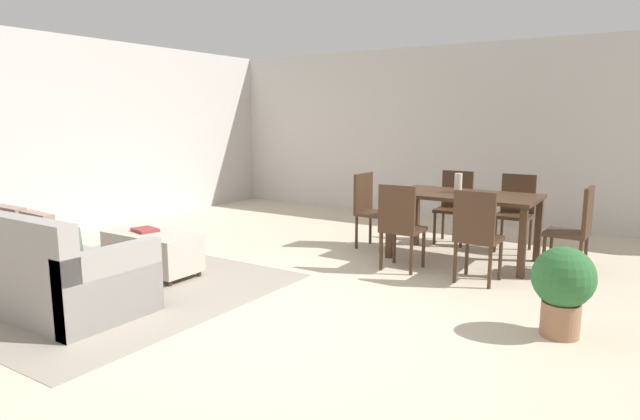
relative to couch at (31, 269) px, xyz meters
name	(u,v)px	position (x,y,z in m)	size (l,w,h in m)	color
ground_plane	(282,318)	(2.07, 0.87, -0.30)	(10.80, 10.80, 0.00)	beige
wall_back	(477,134)	(2.07, 5.87, 1.05)	(9.00, 0.12, 2.70)	beige
wall_left	(24,137)	(-2.43, 1.37, 1.05)	(0.12, 11.00, 2.70)	beige
area_rug	(101,286)	(0.09, 0.60, -0.29)	(3.00, 2.80, 0.01)	gray
couch	(31,269)	(0.00, 0.00, 0.00)	(2.21, 0.89, 0.86)	gray
ottoman_table	(152,251)	(0.19, 1.15, -0.05)	(1.02, 0.49, 0.44)	#B7AD9E
dining_table	(464,202)	(2.68, 3.46, 0.37)	(1.58, 0.88, 0.76)	#422B1C
dining_chair_near_left	(400,222)	(2.27, 2.65, 0.22)	(0.41, 0.41, 0.92)	#422B1C
dining_chair_near_right	(477,231)	(3.08, 2.64, 0.22)	(0.41, 0.41, 0.92)	#422B1C
dining_chair_far_left	(455,202)	(2.30, 4.27, 0.22)	(0.42, 0.42, 0.92)	#422B1C
dining_chair_far_right	(516,208)	(3.06, 4.27, 0.22)	(0.41, 0.41, 0.92)	#422B1C
dining_chair_head_east	(576,226)	(3.84, 3.47, 0.22)	(0.41, 0.41, 0.92)	#422B1C
dining_chair_head_west	(370,206)	(1.51, 3.43, 0.22)	(0.42, 0.42, 0.92)	#422B1C
vase_centerpiece	(458,183)	(2.59, 3.51, 0.57)	(0.09, 0.09, 0.22)	silver
book_on_ottoman	(145,230)	(0.08, 1.16, 0.16)	(0.26, 0.20, 0.03)	maroon
potted_plant	(563,285)	(4.01, 1.71, 0.10)	(0.45, 0.45, 0.68)	#996B4C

